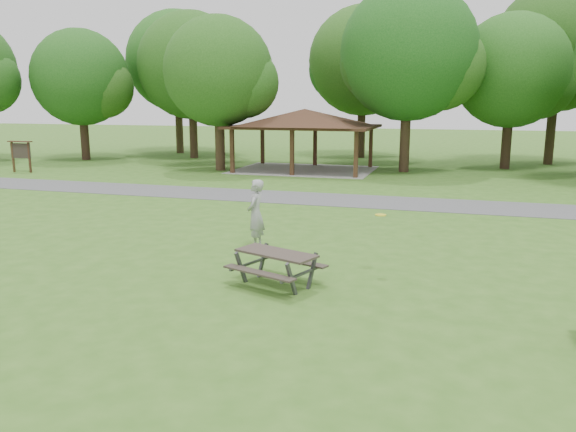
# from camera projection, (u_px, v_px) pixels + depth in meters

# --- Properties ---
(ground) EXTENTS (160.00, 160.00, 0.00)m
(ground) POSITION_uv_depth(u_px,v_px,m) (183.00, 314.00, 11.29)
(ground) COLOR #36631C
(ground) RESTS_ON ground
(asphalt_path) EXTENTS (120.00, 3.20, 0.02)m
(asphalt_path) POSITION_uv_depth(u_px,v_px,m) (333.00, 200.00, 24.41)
(asphalt_path) COLOR #4D4C4F
(asphalt_path) RESTS_ON ground
(pavilion) EXTENTS (8.60, 7.01, 3.76)m
(pavilion) POSITION_uv_depth(u_px,v_px,m) (305.00, 120.00, 34.31)
(pavilion) COLOR #331F12
(pavilion) RESTS_ON ground
(notice_board) EXTENTS (1.60, 0.30, 1.88)m
(notice_board) POSITION_uv_depth(u_px,v_px,m) (21.00, 151.00, 33.58)
(notice_board) COLOR #382414
(notice_board) RESTS_ON ground
(tree_row_b) EXTENTS (7.14, 6.80, 9.28)m
(tree_row_b) POSITION_uv_depth(u_px,v_px,m) (82.00, 80.00, 40.02)
(tree_row_b) COLOR black
(tree_row_b) RESTS_ON ground
(tree_row_c) EXTENTS (8.19, 7.80, 10.67)m
(tree_row_c) POSITION_uv_depth(u_px,v_px,m) (193.00, 69.00, 41.14)
(tree_row_c) COLOR black
(tree_row_c) RESTS_ON ground
(tree_row_d) EXTENTS (6.93, 6.60, 9.27)m
(tree_row_d) POSITION_uv_depth(u_px,v_px,m) (220.00, 75.00, 33.78)
(tree_row_d) COLOR #322316
(tree_row_d) RESTS_ON ground
(tree_row_e) EXTENTS (8.40, 8.00, 11.02)m
(tree_row_e) POSITION_uv_depth(u_px,v_px,m) (410.00, 56.00, 32.79)
(tree_row_e) COLOR #2F2015
(tree_row_e) RESTS_ON ground
(tree_row_f) EXTENTS (7.35, 7.00, 9.55)m
(tree_row_f) POSITION_uv_depth(u_px,v_px,m) (513.00, 74.00, 34.56)
(tree_row_f) COLOR black
(tree_row_f) RESTS_ON ground
(tree_deep_a) EXTENTS (8.40, 8.00, 11.38)m
(tree_deep_a) POSITION_uv_depth(u_px,v_px,m) (178.00, 64.00, 45.15)
(tree_deep_a) COLOR #322416
(tree_deep_a) RESTS_ON ground
(tree_deep_b) EXTENTS (8.40, 8.00, 11.13)m
(tree_deep_b) POSITION_uv_depth(u_px,v_px,m) (364.00, 64.00, 41.41)
(tree_deep_b) COLOR black
(tree_deep_b) RESTS_ON ground
(tree_deep_c) EXTENTS (8.82, 8.40, 11.90)m
(tree_deep_c) POSITION_uv_depth(u_px,v_px,m) (560.00, 51.00, 36.66)
(tree_deep_c) COLOR black
(tree_deep_c) RESTS_ON ground
(picnic_table_middle) EXTENTS (2.32, 2.10, 0.83)m
(picnic_table_middle) POSITION_uv_depth(u_px,v_px,m) (276.00, 260.00, 12.95)
(picnic_table_middle) COLOR #322A24
(picnic_table_middle) RESTS_ON ground
(frisbee_in_flight) EXTENTS (0.32, 0.32, 0.02)m
(frisbee_in_flight) POSITION_uv_depth(u_px,v_px,m) (381.00, 215.00, 13.59)
(frisbee_in_flight) COLOR yellow
(frisbee_in_flight) RESTS_ON ground
(frisbee_thrower) EXTENTS (0.50, 0.75, 2.02)m
(frisbee_thrower) POSITION_uv_depth(u_px,v_px,m) (256.00, 214.00, 16.19)
(frisbee_thrower) COLOR #979799
(frisbee_thrower) RESTS_ON ground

